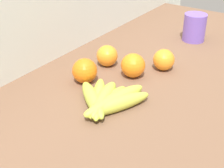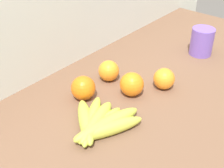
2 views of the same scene
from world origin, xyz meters
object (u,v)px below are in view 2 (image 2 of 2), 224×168
mug (202,42)px  orange_back_left (109,71)px  banana_bunch (99,123)px  orange_right (132,84)px  orange_far_right (164,79)px  orange_back_right (83,88)px

mug → orange_back_left: bearing=158.2°
orange_back_left → mug: bearing=-21.8°
banana_bunch → orange_back_left: orange_back_left is taller
banana_bunch → orange_right: orange_right is taller
orange_far_right → orange_right: (-0.10, 0.06, 0.00)m
orange_far_right → mug: 0.29m
mug → banana_bunch: bearing=179.3°
orange_far_right → banana_bunch: bearing=174.9°
orange_back_right → orange_right: bearing=-41.8°
orange_right → mug: bearing=-5.7°
banana_bunch → mug: mug is taller
banana_bunch → orange_far_right: (0.28, -0.02, 0.01)m
orange_right → orange_far_right: bearing=-30.4°
orange_far_right → orange_back_left: (-0.08, 0.17, 0.00)m
orange_far_right → orange_back_right: (-0.21, 0.15, 0.00)m
orange_back_right → banana_bunch: bearing=-119.4°
orange_right → orange_back_right: size_ratio=1.00×
banana_bunch → orange_back_left: 0.25m
orange_right → orange_back_left: size_ratio=1.08×
mug → orange_back_right: bearing=164.6°
banana_bunch → orange_back_right: orange_back_right is taller
orange_back_left → orange_back_right: bearing=-175.5°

